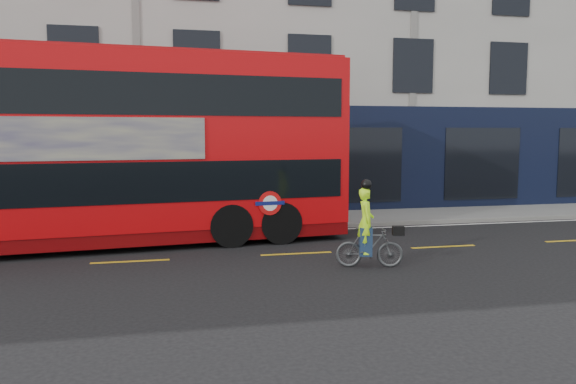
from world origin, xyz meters
name	(u,v)px	position (x,y,z in m)	size (l,w,h in m)	color
ground	(126,278)	(0.00, 0.00, 0.00)	(120.00, 120.00, 0.00)	black
pavement	(139,225)	(0.00, 6.50, 0.06)	(60.00, 3.00, 0.12)	slate
kerb	(137,233)	(0.00, 5.00, 0.07)	(60.00, 0.12, 0.13)	slate
building_terrace	(141,25)	(0.00, 12.94, 7.49)	(50.00, 10.07, 15.00)	#ABA9A2
road_edge_line	(137,237)	(0.00, 4.70, 0.00)	(58.00, 0.10, 0.01)	silver
lane_dashes	(130,261)	(0.00, 1.50, 0.00)	(58.00, 0.12, 0.01)	gold
bus	(111,147)	(-0.54, 3.68, 2.62)	(12.88, 4.14, 5.11)	#BC070A
cyclist	(368,238)	(5.25, -0.22, 0.66)	(1.57, 0.78, 1.98)	#414446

